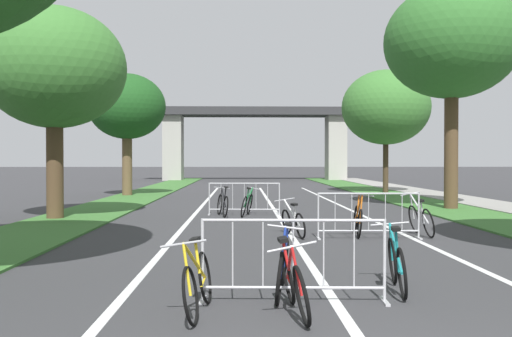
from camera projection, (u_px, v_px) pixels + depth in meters
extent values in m
cube|color=#386B2D|center=(134.00, 198.00, 26.70)|extent=(2.57, 57.12, 0.05)
cube|color=#386B2D|center=(397.00, 197.00, 27.01)|extent=(2.57, 57.12, 0.05)
cube|color=gray|center=(447.00, 197.00, 27.07)|extent=(2.27, 57.12, 0.08)
cube|color=silver|center=(275.00, 211.00, 20.01)|extent=(0.14, 33.04, 0.01)
cube|color=silver|center=(352.00, 210.00, 20.08)|extent=(0.14, 33.04, 0.01)
cube|color=silver|center=(198.00, 211.00, 19.95)|extent=(0.14, 33.04, 0.01)
cube|color=#2D2D30|center=(255.00, 112.00, 50.60)|extent=(20.89, 3.42, 0.70)
cube|color=#9E9B93|center=(173.00, 148.00, 50.46)|extent=(1.64, 2.40, 5.75)
cube|color=#9E9B93|center=(336.00, 148.00, 50.83)|extent=(1.64, 2.40, 5.75)
cylinder|color=#4C3823|center=(55.00, 170.00, 17.02)|extent=(0.50, 0.50, 2.96)
ellipsoid|color=#38702D|center=(54.00, 68.00, 16.98)|extent=(4.27, 4.27, 3.63)
cylinder|color=brown|center=(127.00, 166.00, 28.27)|extent=(0.49, 0.49, 3.04)
ellipsoid|color=#194719|center=(127.00, 106.00, 28.23)|extent=(3.84, 3.84, 3.26)
cylinder|color=#4C3823|center=(451.00, 151.00, 20.44)|extent=(0.49, 0.49, 4.26)
ellipsoid|color=#2D6628|center=(452.00, 41.00, 20.38)|extent=(4.82, 4.82, 4.10)
cylinder|color=#3D2D1E|center=(386.00, 167.00, 30.58)|extent=(0.29, 0.29, 2.87)
ellipsoid|color=#38702D|center=(386.00, 107.00, 30.54)|extent=(4.74, 4.74, 4.03)
cylinder|color=#ADADB2|center=(202.00, 260.00, 7.15)|extent=(0.04, 0.04, 1.05)
cube|color=#ADADB2|center=(203.00, 300.00, 7.15)|extent=(0.08, 0.44, 0.03)
cylinder|color=#ADADB2|center=(385.00, 261.00, 7.11)|extent=(0.04, 0.04, 1.05)
cube|color=#ADADB2|center=(384.00, 301.00, 7.11)|extent=(0.08, 0.44, 0.03)
cylinder|color=#ADADB2|center=(293.00, 220.00, 7.12)|extent=(2.29, 0.14, 0.04)
cylinder|color=#ADADB2|center=(293.00, 288.00, 7.13)|extent=(2.29, 0.14, 0.04)
cylinder|color=#ADADB2|center=(233.00, 253.00, 7.14)|extent=(0.02, 0.02, 0.87)
cylinder|color=#ADADB2|center=(263.00, 253.00, 7.13)|extent=(0.02, 0.02, 0.87)
cylinder|color=#ADADB2|center=(293.00, 253.00, 7.12)|extent=(0.02, 0.02, 0.87)
cylinder|color=#ADADB2|center=(324.00, 253.00, 7.12)|extent=(0.02, 0.02, 0.87)
cylinder|color=#ADADB2|center=(354.00, 253.00, 7.11)|extent=(0.02, 0.02, 0.87)
cylinder|color=#ADADB2|center=(318.00, 216.00, 12.86)|extent=(0.04, 0.04, 1.05)
cube|color=#ADADB2|center=(318.00, 238.00, 12.87)|extent=(0.07, 0.44, 0.03)
cylinder|color=#ADADB2|center=(419.00, 216.00, 12.89)|extent=(0.04, 0.04, 1.05)
cube|color=#ADADB2|center=(419.00, 238.00, 12.90)|extent=(0.07, 0.44, 0.03)
cylinder|color=#ADADB2|center=(369.00, 194.00, 12.87)|extent=(2.29, 0.07, 0.04)
cylinder|color=#ADADB2|center=(369.00, 231.00, 12.88)|extent=(2.29, 0.07, 0.04)
cylinder|color=#ADADB2|center=(335.00, 212.00, 12.87)|extent=(0.02, 0.02, 0.87)
cylinder|color=#ADADB2|center=(352.00, 212.00, 12.87)|extent=(0.02, 0.02, 0.87)
cylinder|color=#ADADB2|center=(369.00, 212.00, 12.87)|extent=(0.02, 0.02, 0.87)
cylinder|color=#ADADB2|center=(385.00, 212.00, 12.88)|extent=(0.02, 0.02, 0.87)
cylinder|color=#ADADB2|center=(402.00, 212.00, 12.88)|extent=(0.02, 0.02, 0.87)
cylinder|color=#ADADB2|center=(209.00, 199.00, 18.51)|extent=(0.04, 0.04, 1.05)
cube|color=#ADADB2|center=(209.00, 214.00, 18.52)|extent=(0.08, 0.44, 0.03)
cylinder|color=#ADADB2|center=(279.00, 199.00, 18.48)|extent=(0.04, 0.04, 1.05)
cube|color=#ADADB2|center=(279.00, 214.00, 18.49)|extent=(0.08, 0.44, 0.03)
cylinder|color=#ADADB2|center=(244.00, 183.00, 18.49)|extent=(2.29, 0.12, 0.04)
cylinder|color=#ADADB2|center=(244.00, 209.00, 18.50)|extent=(2.29, 0.12, 0.04)
cylinder|color=#ADADB2|center=(221.00, 196.00, 18.50)|extent=(0.02, 0.02, 0.87)
cylinder|color=#ADADB2|center=(233.00, 196.00, 18.50)|extent=(0.02, 0.02, 0.87)
cylinder|color=#ADADB2|center=(244.00, 196.00, 18.50)|extent=(0.02, 0.02, 0.87)
cylinder|color=#ADADB2|center=(256.00, 196.00, 18.49)|extent=(0.02, 0.02, 0.87)
cylinder|color=#ADADB2|center=(268.00, 196.00, 18.49)|extent=(0.02, 0.02, 0.87)
torus|color=black|center=(287.00, 277.00, 7.00)|extent=(0.22, 0.68, 0.67)
torus|color=black|center=(302.00, 296.00, 6.05)|extent=(0.22, 0.68, 0.67)
cylinder|color=red|center=(289.00, 263.00, 6.54)|extent=(0.07, 0.93, 0.55)
cylinder|color=red|center=(288.00, 263.00, 6.72)|extent=(0.16, 0.11, 0.56)
cylinder|color=red|center=(290.00, 282.00, 6.85)|extent=(0.06, 0.31, 0.08)
cylinder|color=red|center=(297.00, 271.00, 6.07)|extent=(0.14, 0.08, 0.53)
cube|color=black|center=(283.00, 240.00, 6.75)|extent=(0.13, 0.25, 0.07)
cylinder|color=#99999E|center=(292.00, 247.00, 6.09)|extent=(0.54, 0.07, 0.13)
torus|color=black|center=(205.00, 277.00, 7.05)|extent=(0.20, 0.66, 0.65)
torus|color=black|center=(191.00, 296.00, 6.10)|extent=(0.20, 0.66, 0.65)
cylinder|color=gold|center=(195.00, 262.00, 6.60)|extent=(0.22, 0.92, 0.59)
cylinder|color=gold|center=(198.00, 263.00, 6.78)|extent=(0.13, 0.13, 0.56)
cylinder|color=gold|center=(203.00, 282.00, 6.90)|extent=(0.05, 0.31, 0.08)
cylinder|color=gold|center=(187.00, 270.00, 6.12)|extent=(0.13, 0.10, 0.56)
cube|color=black|center=(195.00, 240.00, 6.81)|extent=(0.13, 0.25, 0.07)
cylinder|color=#99999E|center=(183.00, 244.00, 6.15)|extent=(0.51, 0.08, 0.11)
torus|color=black|center=(285.00, 263.00, 8.03)|extent=(0.20, 0.67, 0.67)
torus|color=black|center=(280.00, 279.00, 6.95)|extent=(0.20, 0.67, 0.67)
cylinder|color=#1E389E|center=(285.00, 246.00, 7.51)|extent=(0.11, 1.06, 0.66)
cylinder|color=#1E389E|center=(285.00, 248.00, 7.72)|extent=(0.13, 0.12, 0.62)
cylinder|color=#1E389E|center=(284.00, 267.00, 7.86)|extent=(0.08, 0.35, 0.08)
cylinder|color=#1E389E|center=(283.00, 253.00, 6.97)|extent=(0.12, 0.08, 0.63)
cube|color=black|center=(288.00, 225.00, 7.75)|extent=(0.14, 0.25, 0.06)
cylinder|color=#99999E|center=(285.00, 227.00, 6.98)|extent=(0.45, 0.09, 0.08)
torus|color=black|center=(428.00, 223.00, 12.95)|extent=(0.19, 0.69, 0.68)
torus|color=black|center=(414.00, 219.00, 13.93)|extent=(0.19, 0.69, 0.68)
cylinder|color=#B7B7BC|center=(419.00, 208.00, 13.41)|extent=(0.19, 0.95, 0.66)
cylinder|color=#B7B7BC|center=(422.00, 212.00, 13.23)|extent=(0.15, 0.12, 0.56)
cylinder|color=#B7B7BC|center=(426.00, 224.00, 13.11)|extent=(0.03, 0.32, 0.08)
cylinder|color=#B7B7BC|center=(412.00, 206.00, 13.90)|extent=(0.16, 0.10, 0.63)
cube|color=black|center=(421.00, 201.00, 13.18)|extent=(0.12, 0.24, 0.07)
cylinder|color=#99999E|center=(410.00, 194.00, 13.86)|extent=(0.47, 0.04, 0.12)
torus|color=black|center=(356.00, 219.00, 13.89)|extent=(0.18, 0.69, 0.68)
torus|color=black|center=(360.00, 224.00, 12.89)|extent=(0.18, 0.69, 0.68)
cylinder|color=orange|center=(359.00, 207.00, 13.41)|extent=(0.08, 0.98, 0.69)
cylinder|color=orange|center=(358.00, 208.00, 13.60)|extent=(0.12, 0.11, 0.69)
cylinder|color=orange|center=(356.00, 221.00, 13.73)|extent=(0.07, 0.33, 0.08)
cylinder|color=orange|center=(361.00, 209.00, 12.90)|extent=(0.11, 0.09, 0.66)
cube|color=black|center=(359.00, 194.00, 13.62)|extent=(0.13, 0.25, 0.06)
cylinder|color=#99999E|center=(362.00, 195.00, 12.92)|extent=(0.53, 0.09, 0.08)
torus|color=black|center=(300.00, 226.00, 12.79)|extent=(0.27, 0.61, 0.60)
torus|color=black|center=(286.00, 221.00, 13.74)|extent=(0.27, 0.61, 0.60)
cylinder|color=silver|center=(292.00, 212.00, 13.22)|extent=(0.34, 0.92, 0.57)
cylinder|color=silver|center=(295.00, 215.00, 13.05)|extent=(0.10, 0.13, 0.52)
cylinder|color=silver|center=(298.00, 226.00, 12.94)|extent=(0.10, 0.32, 0.07)
cylinder|color=silver|center=(285.00, 211.00, 13.70)|extent=(0.10, 0.11, 0.54)
cube|color=black|center=(294.00, 204.00, 13.00)|extent=(0.16, 0.26, 0.06)
cylinder|color=#99999E|center=(284.00, 200.00, 13.66)|extent=(0.51, 0.15, 0.09)
torus|color=black|center=(244.00, 207.00, 17.60)|extent=(0.29, 0.70, 0.68)
torus|color=black|center=(250.00, 204.00, 18.63)|extent=(0.29, 0.70, 0.68)
cylinder|color=#1E7238|center=(248.00, 197.00, 18.08)|extent=(0.33, 0.99, 0.57)
cylinder|color=#1E7238|center=(247.00, 198.00, 17.88)|extent=(0.15, 0.14, 0.62)
cylinder|color=#1E7238|center=(245.00, 207.00, 17.77)|extent=(0.08, 0.34, 0.08)
cylinder|color=#1E7238|center=(251.00, 196.00, 18.60)|extent=(0.14, 0.11, 0.54)
cube|color=black|center=(249.00, 188.00, 17.83)|extent=(0.15, 0.26, 0.07)
cylinder|color=#99999E|center=(253.00, 188.00, 18.56)|extent=(0.47, 0.12, 0.12)
torus|color=black|center=(225.00, 207.00, 17.58)|extent=(0.26, 0.69, 0.68)
torus|color=black|center=(220.00, 204.00, 18.53)|extent=(0.26, 0.69, 0.68)
cylinder|color=black|center=(224.00, 197.00, 18.03)|extent=(0.19, 0.95, 0.58)
cylinder|color=black|center=(225.00, 197.00, 17.85)|extent=(0.13, 0.10, 0.65)
cylinder|color=black|center=(224.00, 207.00, 17.73)|extent=(0.10, 0.32, 0.08)
cylinder|color=black|center=(221.00, 196.00, 18.51)|extent=(0.11, 0.08, 0.55)
cube|color=black|center=(226.00, 187.00, 17.82)|extent=(0.15, 0.26, 0.06)
cylinder|color=#99999E|center=(222.00, 188.00, 18.49)|extent=(0.52, 0.14, 0.09)
torus|color=black|center=(402.00, 274.00, 7.23)|extent=(0.20, 0.68, 0.68)
torus|color=black|center=(393.00, 260.00, 8.19)|extent=(0.20, 0.68, 0.68)
cylinder|color=#197A7F|center=(395.00, 247.00, 7.69)|extent=(0.12, 0.93, 0.57)
cylinder|color=#197A7F|center=(397.00, 251.00, 7.51)|extent=(0.11, 0.11, 0.60)
cylinder|color=#197A7F|center=(400.00, 273.00, 7.39)|extent=(0.08, 0.31, 0.08)
cylinder|color=#197A7F|center=(391.00, 242.00, 8.16)|extent=(0.10, 0.09, 0.54)
cube|color=black|center=(396.00, 229.00, 7.47)|extent=(0.14, 0.25, 0.06)
cylinder|color=#99999E|center=(390.00, 224.00, 8.14)|extent=(0.54, 0.10, 0.08)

